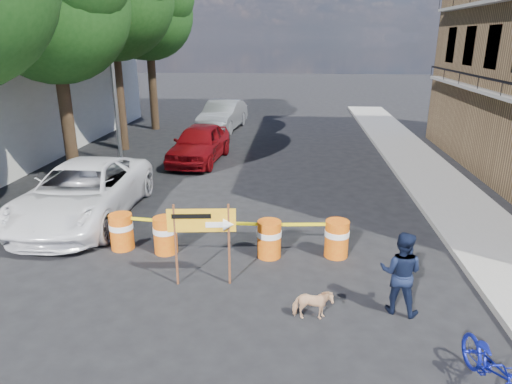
% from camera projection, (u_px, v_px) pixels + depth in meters
% --- Properties ---
extents(ground, '(120.00, 120.00, 0.00)m').
position_uv_depth(ground, '(235.00, 289.00, 9.50)').
color(ground, black).
rests_on(ground, ground).
extents(sidewalk_east, '(2.40, 40.00, 0.15)m').
position_uv_depth(sidewalk_east, '(451.00, 198.00, 14.63)').
color(sidewalk_east, gray).
rests_on(sidewalk_east, ground).
extents(tree_mid_a, '(5.25, 5.00, 8.68)m').
position_uv_depth(tree_mid_a, '(54.00, 4.00, 14.72)').
color(tree_mid_a, '#332316').
rests_on(tree_mid_a, ground).
extents(tree_far, '(5.04, 4.80, 8.84)m').
position_uv_depth(tree_far, '(149.00, 13.00, 24.09)').
color(tree_far, '#332316').
rests_on(tree_far, ground).
extents(streetlamp, '(1.25, 0.18, 8.00)m').
position_uv_depth(streetlamp, '(112.00, 54.00, 17.54)').
color(streetlamp, gray).
rests_on(streetlamp, ground).
extents(barrel_far_left, '(0.58, 0.58, 0.90)m').
position_uv_depth(barrel_far_left, '(122.00, 231.00, 11.18)').
color(barrel_far_left, '#DC4A0C').
rests_on(barrel_far_left, ground).
extents(barrel_mid_left, '(0.58, 0.58, 0.90)m').
position_uv_depth(barrel_mid_left, '(165.00, 234.00, 10.98)').
color(barrel_mid_left, '#DC4A0C').
rests_on(barrel_mid_left, ground).
extents(barrel_mid_right, '(0.58, 0.58, 0.90)m').
position_uv_depth(barrel_mid_right, '(269.00, 238.00, 10.77)').
color(barrel_mid_right, '#DC4A0C').
rests_on(barrel_mid_right, ground).
extents(barrel_far_right, '(0.58, 0.58, 0.90)m').
position_uv_depth(barrel_far_right, '(337.00, 238.00, 10.79)').
color(barrel_far_right, '#DC4A0C').
rests_on(barrel_far_right, ground).
extents(detour_sign, '(1.40, 0.28, 1.80)m').
position_uv_depth(detour_sign, '(210.00, 227.00, 9.28)').
color(detour_sign, '#592D19').
rests_on(detour_sign, ground).
extents(pedestrian, '(0.96, 0.85, 1.63)m').
position_uv_depth(pedestrian, '(401.00, 273.00, 8.49)').
color(pedestrian, black).
rests_on(pedestrian, ground).
extents(bicycle, '(0.69, 0.96, 1.72)m').
position_uv_depth(bicycle, '(497.00, 344.00, 6.43)').
color(bicycle, '#141EA6').
rests_on(bicycle, ground).
extents(dog, '(0.75, 0.38, 0.62)m').
position_uv_depth(dog, '(313.00, 305.00, 8.38)').
color(dog, '#E1AF80').
rests_on(dog, ground).
extents(suv_white, '(2.82, 5.84, 1.60)m').
position_uv_depth(suv_white, '(83.00, 192.00, 12.94)').
color(suv_white, white).
rests_on(suv_white, ground).
extents(sedan_red, '(2.23, 4.71, 1.55)m').
position_uv_depth(sedan_red, '(199.00, 143.00, 19.04)').
color(sedan_red, maroon).
rests_on(sedan_red, ground).
extents(sedan_silver, '(2.32, 5.14, 1.63)m').
position_uv_depth(sedan_silver, '(223.00, 115.00, 25.61)').
color(sedan_silver, '#A3A5AA').
rests_on(sedan_silver, ground).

